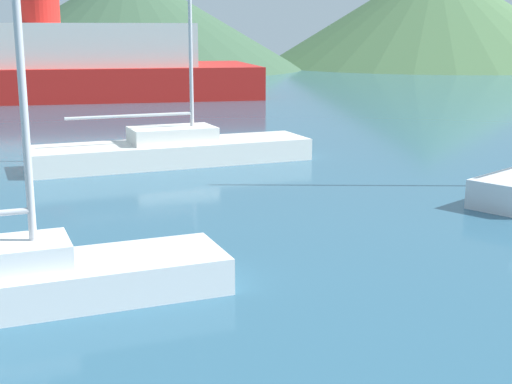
# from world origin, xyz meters

# --- Properties ---
(sailboat_inner) EXTENTS (9.08, 3.17, 11.67)m
(sailboat_inner) POSITION_xyz_m (0.55, 23.80, 0.48)
(sailboat_inner) COLOR white
(sailboat_inner) RESTS_ON ground_plane
(sailboat_middle) EXTENTS (7.22, 2.41, 10.99)m
(sailboat_middle) POSITION_xyz_m (-3.97, 12.36, 0.47)
(sailboat_middle) COLOR white
(sailboat_middle) RESTS_ON ground_plane
(ferry_distant) EXTENTS (27.20, 11.44, 6.21)m
(ferry_distant) POSITION_xyz_m (-3.62, 48.89, 2.04)
(ferry_distant) COLOR red
(ferry_distant) RESTS_ON ground_plane
(hill_east) EXTENTS (37.80, 37.80, 10.93)m
(hill_east) POSITION_xyz_m (5.31, 81.86, 5.47)
(hill_east) COLOR #38563D
(hill_east) RESTS_ON ground_plane
(hill_far_east) EXTENTS (41.06, 41.06, 12.43)m
(hill_far_east) POSITION_xyz_m (41.84, 81.13, 6.22)
(hill_far_east) COLOR #476B42
(hill_far_east) RESTS_ON ground_plane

